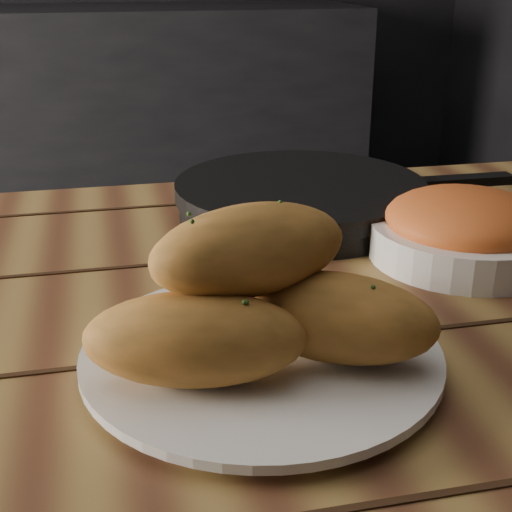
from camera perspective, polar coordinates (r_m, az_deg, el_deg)
The scene contains 5 objects.
table at distance 0.75m, azimuth -1.09°, elevation -10.58°, with size 1.45×0.82×0.75m.
plate at distance 0.58m, azimuth 0.43°, elevation -8.06°, with size 0.29×0.29×0.02m.
bread_rolls at distance 0.55m, azimuth -0.06°, elevation -3.23°, with size 0.29×0.24×0.12m.
skillet at distance 0.92m, azimuth 3.66°, elevation 4.70°, with size 0.46×0.32×0.05m.
bowl at distance 0.82m, azimuth 16.38°, elevation 2.05°, with size 0.21×0.21×0.08m.
Camera 1 is at (0.42, -1.08, 1.06)m, focal length 50.00 mm.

